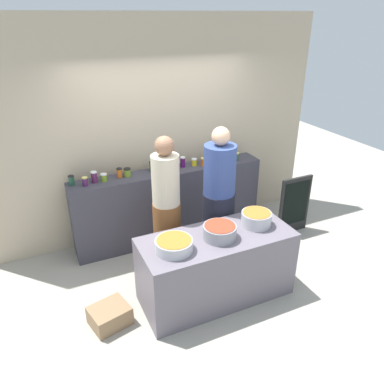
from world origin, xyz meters
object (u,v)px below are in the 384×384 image
Objects in this scene: preserve_jar_1 at (85,181)px; preserve_jar_4 at (119,173)px; preserve_jar_11 at (203,162)px; preserve_jar_13 at (218,156)px; bread_crate at (110,316)px; cook_with_tongs at (167,215)px; preserve_jar_3 at (104,177)px; preserve_jar_12 at (214,159)px; preserve_jar_14 at (236,156)px; cooking_pot_center at (220,232)px; cook_in_cap at (218,206)px; cooking_pot_right at (256,219)px; preserve_jar_6 at (153,166)px; cooking_pot_left at (174,245)px; preserve_jar_0 at (71,180)px; preserve_jar_9 at (183,162)px; preserve_jar_5 at (127,172)px; chalkboard_sign at (295,205)px; preserve_jar_10 at (194,162)px; preserve_jar_8 at (176,164)px; preserve_jar_7 at (163,167)px; preserve_jar_2 at (94,177)px.

preserve_jar_4 reaches higher than preserve_jar_1.
preserve_jar_1 is 1.62m from preserve_jar_11.
preserve_jar_13 is 2.63m from bread_crate.
preserve_jar_4 is at bearing 112.66° from cook_with_tongs.
preserve_jar_12 reaches higher than preserve_jar_3.
preserve_jar_14 is 1.74m from cooking_pot_center.
preserve_jar_13 is 1.01m from cook_in_cap.
preserve_jar_14 is at bearing 68.79° from cooking_pot_right.
preserve_jar_6 reaches higher than cooking_pot_left.
preserve_jar_6 is at bearing 172.63° from preserve_jar_12.
preserve_jar_11 is 0.98× the size of preserve_jar_14.
preserve_jar_0 is 0.34× the size of cooking_pot_center.
preserve_jar_3 is at bearing -178.69° from preserve_jar_9.
preserve_jar_5 is 1.50m from cooking_pot_left.
bread_crate is (-0.10, -1.30, -1.00)m from preserve_jar_1.
preserve_jar_1 is at bearing 179.88° from preserve_jar_11.
preserve_jar_0 is at bearing 177.69° from preserve_jar_5.
preserve_jar_12 is 0.08× the size of cook_in_cap.
preserve_jar_5 is 0.87m from cook_with_tongs.
preserve_jar_14 reaches higher than chalkboard_sign.
preserve_jar_3 is at bearing 178.18° from preserve_jar_11.
preserve_jar_6 is at bearing 175.22° from preserve_jar_10.
cook_in_cap is (-0.70, -0.78, -0.28)m from preserve_jar_14.
preserve_jar_6 is 0.92× the size of preserve_jar_9.
preserve_jar_13 is 1.20× the size of preserve_jar_14.
preserve_jar_6 is 0.35× the size of cooking_pot_left.
preserve_jar_8 is 0.92m from cook_with_tongs.
preserve_jar_0 is 0.60m from preserve_jar_4.
preserve_jar_6 is at bearing 148.98° from preserve_jar_7.
preserve_jar_1 is 1.04m from preserve_jar_7.
preserve_jar_2 reaches higher than preserve_jar_7.
preserve_jar_6 is 0.34× the size of bread_crate.
preserve_jar_14 is 0.34× the size of cooking_pot_right.
preserve_jar_2 is at bearing 177.73° from preserve_jar_12.
preserve_jar_1 is 0.06× the size of cook_with_tongs.
chalkboard_sign is (2.92, 0.70, 0.34)m from bread_crate.
preserve_jar_13 reaches higher than preserve_jar_7.
cook_in_cap is (0.11, -0.85, -0.30)m from preserve_jar_9.
preserve_jar_5 is at bearing 127.74° from cooking_pot_right.
preserve_jar_9 is 1.68m from cooking_pot_left.
preserve_jar_7 is at bearing 177.17° from preserve_jar_12.
cook_with_tongs reaches higher than bread_crate.
preserve_jar_9 is 0.08× the size of cook_with_tongs.
cook_with_tongs is 2.07m from chalkboard_sign.
preserve_jar_11 is (0.71, -0.10, -0.01)m from preserve_jar_6.
preserve_jar_8 is 0.36× the size of cooking_pot_center.
preserve_jar_6 is 0.15m from preserve_jar_7.
preserve_jar_2 is 1.77m from preserve_jar_13.
preserve_jar_0 is 1.27m from cook_with_tongs.
preserve_jar_7 is 0.94× the size of preserve_jar_8.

